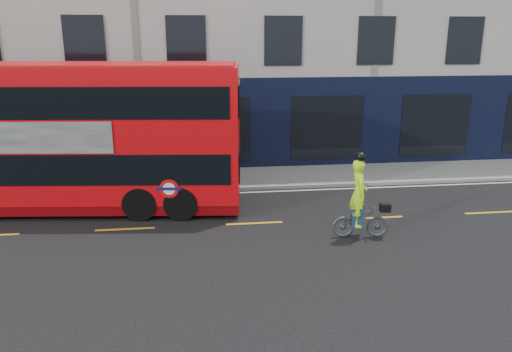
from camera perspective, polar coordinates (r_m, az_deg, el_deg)
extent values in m
plane|color=black|center=(14.54, -15.47, -8.08)|extent=(120.00, 120.00, 0.00)
cube|color=gray|center=(20.59, -13.03, -0.61)|extent=(60.00, 3.00, 0.12)
cube|color=gray|center=(19.16, -13.45, -1.86)|extent=(60.00, 0.12, 0.13)
cube|color=black|center=(21.59, -12.97, 5.45)|extent=(50.00, 0.08, 4.00)
cube|color=silver|center=(18.90, -13.53, -2.31)|extent=(58.00, 0.10, 0.01)
cube|color=red|center=(17.82, -21.74, 4.70)|extent=(12.25, 4.01, 4.32)
cube|color=#6A0407|center=(18.37, -21.01, -2.41)|extent=(12.24, 3.95, 0.33)
cube|color=black|center=(18.02, -21.43, 1.72)|extent=(11.77, 4.00, 0.98)
cube|color=black|center=(17.66, -22.12, 8.27)|extent=(11.77, 4.00, 0.98)
cube|color=#AF0B10|center=(17.57, -22.48, 11.68)|extent=(12.00, 3.87, 0.09)
cube|color=black|center=(16.87, -1.87, 1.93)|extent=(0.30, 2.45, 0.98)
cube|color=black|center=(16.50, -1.93, 8.95)|extent=(0.30, 2.45, 0.98)
cube|color=tan|center=(16.98, -26.84, 3.89)|extent=(6.52, 0.74, 0.98)
cylinder|color=red|center=(15.89, -9.91, -1.45)|extent=(0.61, 0.09, 0.61)
cylinder|color=white|center=(15.88, -9.91, -1.46)|extent=(0.39, 0.06, 0.39)
cube|color=#0C1459|center=(15.88, -9.91, -1.46)|extent=(0.76, 0.10, 0.10)
cylinder|color=black|center=(17.32, -8.06, -1.80)|extent=(1.39, 2.88, 1.09)
cylinder|color=black|center=(17.53, -12.32, -1.80)|extent=(1.39, 2.88, 1.09)
imported|color=#484C4D|center=(14.97, 11.86, -5.07)|extent=(1.69, 0.63, 0.99)
imported|color=#A7EE16|center=(14.66, 11.65, -1.92)|extent=(0.54, 0.76, 1.97)
cube|color=black|center=(15.00, 14.54, -3.51)|extent=(0.32, 0.26, 0.24)
cube|color=navy|center=(14.88, 11.51, -4.36)|extent=(0.36, 0.44, 0.75)
sphere|color=black|center=(14.38, 11.88, 2.16)|extent=(0.28, 0.28, 0.28)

